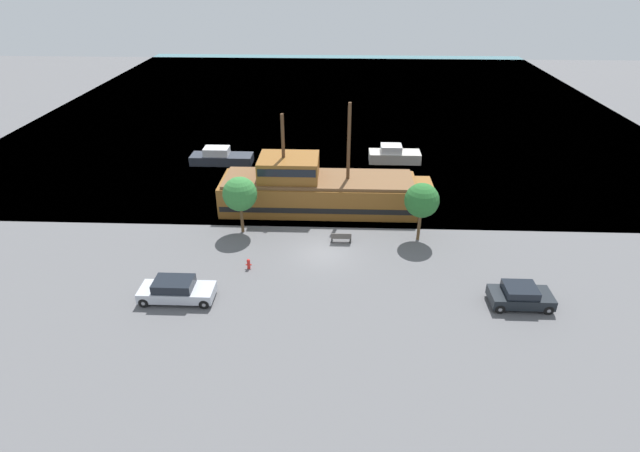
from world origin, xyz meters
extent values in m
plane|color=#5B5B5E|center=(0.00, 0.00, 0.00)|extent=(160.00, 160.00, 0.00)
plane|color=teal|center=(0.00, 44.00, 0.00)|extent=(80.00, 80.00, 0.00)
cube|color=brown|center=(-0.71, 7.52, 1.31)|extent=(16.61, 4.83, 2.61)
cube|color=black|center=(-0.71, 7.52, 0.91)|extent=(16.28, 4.91, 0.45)
cube|color=brown|center=(8.19, 7.52, 1.70)|extent=(1.40, 2.66, 1.83)
cube|color=brown|center=(-0.71, 7.52, 2.74)|extent=(15.94, 4.45, 0.25)
cube|color=brown|center=(-3.20, 7.52, 3.76)|extent=(4.98, 3.87, 1.80)
cube|color=black|center=(-3.20, 7.52, 4.03)|extent=(4.73, 3.93, 0.65)
cylinder|color=#4C331E|center=(1.78, 7.52, 6.08)|extent=(0.28, 0.28, 6.43)
cylinder|color=#4C331E|center=(-3.62, 7.52, 5.60)|extent=(0.28, 0.28, 5.47)
cube|color=#2D333D|center=(-11.40, 17.82, 0.47)|extent=(6.47, 2.20, 0.95)
cube|color=silver|center=(-11.88, 17.82, 1.34)|extent=(2.59, 1.71, 0.79)
cube|color=black|center=(-11.10, 17.82, 1.34)|extent=(0.12, 1.54, 0.63)
cube|color=#B7B2A8|center=(6.93, 19.06, 0.54)|extent=(5.43, 2.25, 1.08)
cube|color=silver|center=(6.52, 19.06, 1.45)|extent=(2.17, 1.75, 0.74)
cube|color=black|center=(7.17, 19.06, 1.45)|extent=(0.12, 1.57, 0.59)
cube|color=#B7BCC6|center=(-9.14, -6.03, 0.57)|extent=(4.71, 1.85, 0.66)
cube|color=black|center=(-9.29, -6.03, 1.19)|extent=(2.45, 1.67, 0.59)
cylinder|color=black|center=(-7.23, -6.87, 0.32)|extent=(0.64, 0.22, 0.64)
cylinder|color=gray|center=(-7.23, -6.87, 0.32)|extent=(0.24, 0.25, 0.24)
cylinder|color=black|center=(-7.23, -5.19, 0.32)|extent=(0.64, 0.22, 0.64)
cylinder|color=gray|center=(-7.23, -5.19, 0.32)|extent=(0.24, 0.25, 0.24)
cylinder|color=black|center=(-11.05, -6.87, 0.32)|extent=(0.64, 0.22, 0.64)
cylinder|color=gray|center=(-11.05, -6.87, 0.32)|extent=(0.24, 0.25, 0.24)
cylinder|color=black|center=(-11.05, -5.19, 0.32)|extent=(0.64, 0.22, 0.64)
cylinder|color=gray|center=(-11.05, -5.19, 0.32)|extent=(0.24, 0.25, 0.24)
cube|color=black|center=(12.54, -5.73, 0.57)|extent=(3.82, 1.91, 0.67)
cube|color=black|center=(12.42, -5.73, 1.15)|extent=(1.98, 1.72, 0.50)
cylinder|color=black|center=(14.01, -6.60, 0.31)|extent=(0.62, 0.22, 0.62)
cylinder|color=gray|center=(14.01, -6.60, 0.31)|extent=(0.24, 0.25, 0.24)
cylinder|color=black|center=(14.01, -4.87, 0.31)|extent=(0.62, 0.22, 0.62)
cylinder|color=gray|center=(14.01, -4.87, 0.31)|extent=(0.24, 0.25, 0.24)
cylinder|color=black|center=(11.07, -6.60, 0.31)|extent=(0.62, 0.22, 0.62)
cylinder|color=gray|center=(11.07, -6.60, 0.31)|extent=(0.24, 0.25, 0.24)
cylinder|color=black|center=(11.07, -4.87, 0.31)|extent=(0.62, 0.22, 0.62)
cylinder|color=gray|center=(11.07, -4.87, 0.31)|extent=(0.24, 0.25, 0.24)
cylinder|color=red|center=(-5.21, -2.26, 0.28)|extent=(0.22, 0.22, 0.56)
sphere|color=red|center=(-5.21, -2.26, 0.64)|extent=(0.25, 0.25, 0.25)
cylinder|color=red|center=(-5.37, -2.26, 0.31)|extent=(0.10, 0.09, 0.09)
cylinder|color=red|center=(-5.05, -2.26, 0.31)|extent=(0.10, 0.09, 0.09)
cube|color=#4C4742|center=(1.29, 1.68, 0.42)|extent=(1.54, 0.45, 0.05)
cube|color=#4C4742|center=(1.29, 1.49, 0.65)|extent=(1.54, 0.06, 0.40)
cube|color=#2D2D2D|center=(0.58, 1.68, 0.20)|extent=(0.12, 0.36, 0.40)
cube|color=#2D2D2D|center=(2.00, 1.68, 0.20)|extent=(0.12, 0.36, 0.40)
cylinder|color=brown|center=(-6.57, 3.03, 1.09)|extent=(0.24, 0.24, 2.18)
sphere|color=#337A38|center=(-6.57, 3.03, 3.32)|extent=(2.67, 2.67, 2.67)
cylinder|color=brown|center=(7.25, 2.37, 1.12)|extent=(0.24, 0.24, 2.24)
sphere|color=#286B2D|center=(7.25, 2.37, 3.35)|extent=(2.61, 2.61, 2.61)
camera|label=1|loc=(0.98, -31.53, 19.41)|focal=28.00mm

